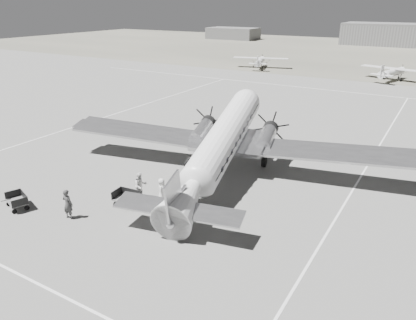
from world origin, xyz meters
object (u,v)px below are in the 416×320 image
object	(u,v)px
shed_secondary	(233,33)
dc3_airliner	(221,145)
baggage_cart_near	(127,199)
passenger	(162,190)
light_plane_right	(393,74)
ground_crew	(68,204)
hangar_main	(414,35)
light_plane_left	(260,62)
ramp_agent	(141,186)
baggage_cart_far	(17,201)

from	to	relation	value
shed_secondary	dc3_airliner	bearing A→B (deg)	-63.03
baggage_cart_near	shed_secondary	bearing A→B (deg)	108.98
dc3_airliner	passenger	bearing A→B (deg)	-118.62
light_plane_right	ground_crew	distance (m)	63.24
hangar_main	light_plane_left	distance (m)	68.66
light_plane_left	baggage_cart_near	xyz separation A→B (m)	(17.15, -60.76, -0.66)
dc3_airliner	ramp_agent	bearing A→B (deg)	-129.63
hangar_main	ground_crew	bearing A→B (deg)	-93.39
hangar_main	light_plane_left	bearing A→B (deg)	-109.34
shed_secondary	hangar_main	bearing A→B (deg)	4.76
shed_secondary	dc3_airliner	size ratio (longest dim) A/B	0.63
light_plane_left	passenger	size ratio (longest dim) A/B	6.87
baggage_cart_near	dc3_airliner	bearing A→B (deg)	60.68
ground_crew	passenger	bearing A→B (deg)	-131.04
ground_crew	hangar_main	bearing A→B (deg)	-98.35
baggage_cart_near	ground_crew	bearing A→B (deg)	-128.32
dc3_airliner	ramp_agent	world-z (taller)	dc3_airliner
light_plane_left	baggage_cart_far	bearing A→B (deg)	-97.29
hangar_main	passenger	distance (m)	123.80
shed_secondary	light_plane_right	bearing A→B (deg)	-44.25
hangar_main	baggage_cart_near	bearing A→B (deg)	-92.54
shed_secondary	baggage_cart_far	size ratio (longest dim) A/B	10.16
light_plane_left	ramp_agent	bearing A→B (deg)	-90.81
ground_crew	baggage_cart_near	bearing A→B (deg)	-127.95
hangar_main	baggage_cart_near	xyz separation A→B (m)	(-5.57, -125.52, -2.78)
shed_secondary	light_plane_left	xyz separation A→B (m)	(37.28, -59.76, -0.81)
light_plane_right	ramp_agent	size ratio (longest dim) A/B	6.05
light_plane_left	passenger	distance (m)	61.86
baggage_cart_far	dc3_airliner	bearing A→B (deg)	71.06
shed_secondary	passenger	distance (m)	131.26
shed_secondary	dc3_airliner	xyz separation A→B (m)	(57.65, -113.28, 0.73)
shed_secondary	light_plane_left	distance (m)	70.44
passenger	shed_secondary	bearing A→B (deg)	5.38
light_plane_left	ramp_agent	distance (m)	61.88
light_plane_left	ramp_agent	size ratio (longest dim) A/B	5.88
light_plane_left	baggage_cart_far	size ratio (longest dim) A/B	6.45
hangar_main	light_plane_right	world-z (taller)	hangar_main
shed_secondary	baggage_cart_far	world-z (taller)	shed_secondary
passenger	ramp_agent	bearing A→B (deg)	87.67
hangar_main	baggage_cart_far	distance (m)	130.06
baggage_cart_far	shed_secondary	bearing A→B (deg)	131.95
light_plane_left	passenger	xyz separation A→B (m)	(18.72, -58.96, -0.35)
light_plane_left	light_plane_right	xyz separation A→B (m)	(25.70, -1.59, 0.03)
dc3_airliner	light_plane_left	xyz separation A→B (m)	(-20.37, 53.53, -1.55)
ground_crew	ramp_agent	distance (m)	4.99
dc3_airliner	ground_crew	bearing A→B (deg)	-128.58
dc3_airliner	passenger	size ratio (longest dim) A/B	17.25
hangar_main	shed_secondary	xyz separation A→B (m)	(-60.00, -5.00, -1.30)
ground_crew	dc3_airliner	bearing A→B (deg)	-121.85
shed_secondary	light_plane_right	xyz separation A→B (m)	(62.98, -61.35, -0.78)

